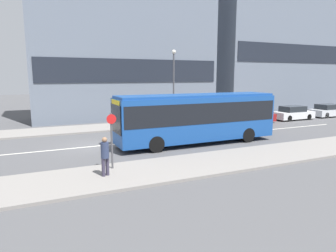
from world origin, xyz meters
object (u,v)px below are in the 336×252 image
at_px(city_bus, 197,115).
at_px(pedestrian_near_stop, 105,154).
at_px(parked_car_0, 251,116).
at_px(parked_car_2, 328,111).
at_px(parked_car_1, 293,113).
at_px(bus_stop_sign, 112,136).
at_px(street_lamp, 174,79).

xyz_separation_m(city_bus, pedestrian_near_stop, (-6.93, -4.34, -0.75)).
xyz_separation_m(parked_car_0, parked_car_2, (10.54, 0.12, -0.01)).
relative_size(parked_car_1, bus_stop_sign, 1.64).
relative_size(parked_car_1, parked_car_2, 1.00).
bearing_deg(bus_stop_sign, parked_car_1, 23.05).
xyz_separation_m(parked_car_1, parked_car_2, (5.29, 0.15, -0.01)).
height_order(parked_car_0, street_lamp, street_lamp).
relative_size(parked_car_2, pedestrian_near_stop, 2.51).
relative_size(parked_car_0, parked_car_1, 1.05).
height_order(city_bus, parked_car_1, city_bus).
bearing_deg(city_bus, parked_car_0, 29.80).
height_order(city_bus, parked_car_0, city_bus).
xyz_separation_m(parked_car_0, pedestrian_near_stop, (-15.83, -9.68, 0.44)).
relative_size(city_bus, pedestrian_near_stop, 6.29).
distance_m(parked_car_0, parked_car_1, 5.25).
bearing_deg(city_bus, parked_car_1, 19.38).
distance_m(parked_car_0, bus_stop_sign, 17.68).
bearing_deg(parked_car_2, bus_stop_sign, -161.00).
height_order(pedestrian_near_stop, bus_stop_sign, bus_stop_sign).
relative_size(city_bus, street_lamp, 1.66).
distance_m(city_bus, street_lamp, 7.39).
distance_m(parked_car_0, street_lamp, 8.21).
relative_size(parked_car_2, street_lamp, 0.66).
bearing_deg(street_lamp, bus_stop_sign, -127.87).
bearing_deg(parked_car_1, parked_car_2, 1.64).
relative_size(pedestrian_near_stop, bus_stop_sign, 0.65).
xyz_separation_m(parked_car_0, parked_car_1, (5.25, -0.04, -0.00)).
bearing_deg(bus_stop_sign, street_lamp, 52.13).
distance_m(parked_car_2, bus_stop_sign, 27.36).
bearing_deg(pedestrian_near_stop, parked_car_2, 178.53).
distance_m(bus_stop_sign, street_lamp, 13.27).
distance_m(parked_car_1, parked_car_2, 5.30).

